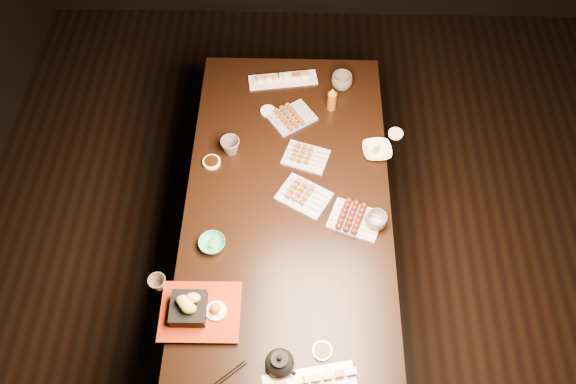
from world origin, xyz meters
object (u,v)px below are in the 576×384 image
object	(u,v)px
yakitori_plate_center	(306,155)
teacup_far_right	(342,81)
teacup_mid_right	(376,221)
teapot	(280,362)
tempura_tray	(199,308)
condiment_bottle	(332,99)
sushi_platter_near	(309,380)
teacup_near_left	(158,283)
edamame_bowl_green	(212,244)
teacup_far_left	(230,146)
edamame_bowl_cream	(377,151)
yakitori_plate_right	(304,194)
dining_table	(288,244)
sushi_platter_far	(283,78)
yakitori_plate_left	(292,115)

from	to	relation	value
yakitori_plate_center	teacup_far_right	distance (m)	0.48
teacup_mid_right	yakitori_plate_center	bearing A→B (deg)	130.53
teapot	teacup_far_right	bearing A→B (deg)	117.10
tempura_tray	condiment_bottle	world-z (taller)	condiment_bottle
teacup_mid_right	teapot	size ratio (longest dim) A/B	0.73
sushi_platter_near	teapot	size ratio (longest dim) A/B	2.65
sushi_platter_near	teacup_near_left	world-z (taller)	teacup_near_left
edamame_bowl_green	tempura_tray	world-z (taller)	tempura_tray
teacup_near_left	teacup_far_left	size ratio (longest dim) A/B	0.80
teacup_far_left	edamame_bowl_cream	bearing A→B (deg)	0.85
yakitori_plate_right	condiment_bottle	size ratio (longest dim) A/B	1.60
yakitori_plate_right	condiment_bottle	world-z (taller)	condiment_bottle
dining_table	condiment_bottle	distance (m)	0.74
yakitori_plate_right	condiment_bottle	bearing A→B (deg)	105.99
teacup_far_left	condiment_bottle	distance (m)	0.55
sushi_platter_near	teacup_mid_right	bearing A→B (deg)	55.82
teacup_mid_right	condiment_bottle	xyz separation A→B (m)	(-0.18, 0.66, 0.03)
dining_table	tempura_tray	size ratio (longest dim) A/B	5.82
dining_table	tempura_tray	bearing A→B (deg)	-109.40
sushi_platter_near	tempura_tray	size ratio (longest dim) A/B	1.09
teacup_mid_right	condiment_bottle	world-z (taller)	condiment_bottle
teacup_mid_right	teacup_far_left	distance (m)	0.75
yakitori_plate_center	sushi_platter_far	bearing A→B (deg)	121.68
sushi_platter_far	teacup_mid_right	bearing A→B (deg)	107.82
dining_table	teacup_mid_right	xyz separation A→B (m)	(0.38, -0.10, 0.41)
edamame_bowl_green	tempura_tray	xyz separation A→B (m)	(-0.02, -0.30, 0.04)
condiment_bottle	teapot	bearing A→B (deg)	-99.50
yakitori_plate_center	condiment_bottle	world-z (taller)	condiment_bottle
yakitori_plate_right	edamame_bowl_green	distance (m)	0.46
condiment_bottle	edamame_bowl_green	bearing A→B (deg)	-123.31
sushi_platter_near	yakitori_plate_right	xyz separation A→B (m)	(-0.03, 0.80, 0.01)
teacup_far_right	edamame_bowl_green	bearing A→B (deg)	-121.54
edamame_bowl_cream	condiment_bottle	distance (m)	0.34
teapot	yakitori_plate_center	bearing A→B (deg)	122.41
yakitori_plate_right	dining_table	bearing A→B (deg)	-122.04
edamame_bowl_green	yakitori_plate_right	bearing A→B (deg)	33.40
sushi_platter_near	teacup_far_right	distance (m)	1.47
sushi_platter_near	edamame_bowl_green	xyz separation A→B (m)	(-0.41, 0.55, -0.00)
edamame_bowl_green	teacup_near_left	world-z (taller)	teacup_near_left
edamame_bowl_green	edamame_bowl_cream	bearing A→B (deg)	35.16
teacup_mid_right	teacup_far_right	xyz separation A→B (m)	(-0.12, 0.80, 0.00)
tempura_tray	teacup_far_right	bearing A→B (deg)	63.73
yakitori_plate_left	teacup_near_left	bearing A→B (deg)	-154.45
yakitori_plate_center	teacup_far_left	bearing A→B (deg)	-166.83
tempura_tray	teacup_near_left	size ratio (longest dim) A/B	4.35
yakitori_plate_center	teacup_near_left	world-z (taller)	teacup_near_left
teacup_near_left	teacup_far_left	distance (m)	0.72
sushi_platter_near	sushi_platter_far	world-z (taller)	sushi_platter_far
edamame_bowl_cream	tempura_tray	world-z (taller)	tempura_tray
teacup_far_right	teapot	xyz separation A→B (m)	(-0.27, -1.41, 0.01)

